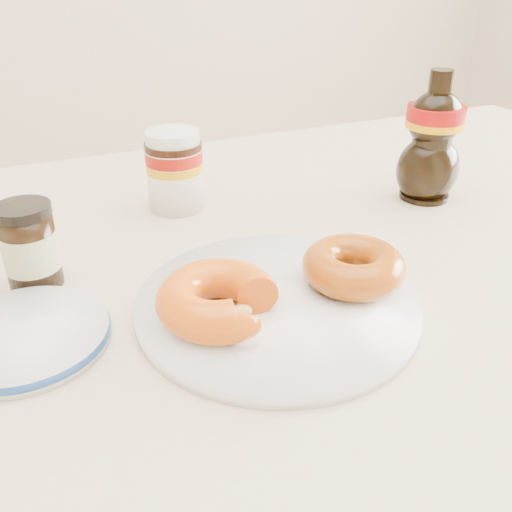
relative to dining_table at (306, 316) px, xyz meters
name	(u,v)px	position (x,y,z in m)	size (l,w,h in m)	color
dining_table	(306,316)	(0.00, 0.00, 0.00)	(1.40, 0.90, 0.75)	beige
plate	(277,304)	(-0.08, -0.09, 0.09)	(0.27, 0.27, 0.01)	white
donut_bitten	(218,299)	(-0.14, -0.09, 0.12)	(0.11, 0.11, 0.04)	#CD670B
donut_whole	(353,266)	(0.00, -0.09, 0.11)	(0.10, 0.10, 0.04)	#934509
nutella_jar	(175,167)	(-0.10, 0.19, 0.14)	(0.07, 0.07, 0.10)	white
syrup_bottle	(432,137)	(0.23, 0.09, 0.17)	(0.09, 0.08, 0.17)	black
dark_jar	(30,247)	(-0.29, 0.06, 0.13)	(0.06, 0.06, 0.09)	black
blue_rim_saucer	(24,336)	(-0.31, -0.04, 0.09)	(0.15, 0.15, 0.02)	white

